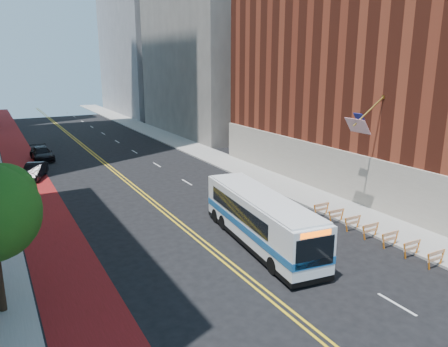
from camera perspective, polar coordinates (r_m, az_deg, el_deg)
ground at (r=20.94m, az=8.29°, el=-17.33°), size 160.00×160.00×0.00m
sidewalk_right at (r=50.86m, az=-1.11°, el=2.12°), size 4.00×140.00×0.15m
bus_lane_paint at (r=45.49m, az=-24.17°, el=-0.76°), size 3.60×140.00×0.01m
center_line_inner at (r=46.66m, az=-14.49°, el=0.42°), size 0.14×140.00×0.01m
center_line_outer at (r=46.75m, az=-14.06°, el=0.48°), size 0.14×140.00×0.01m
lane_dashes at (r=55.48m, az=-11.60°, el=2.80°), size 0.14×98.20×0.01m
brick_building at (r=41.96m, az=23.63°, el=13.30°), size 18.73×36.00×22.00m
construction_barriers at (r=28.90m, az=19.70°, el=-7.31°), size 1.42×10.91×1.00m
transit_bus at (r=26.87m, az=4.73°, el=-5.86°), size 3.80×11.79×3.18m
car_a at (r=41.47m, az=-25.19°, el=-1.25°), size 2.59×4.47×1.43m
car_b at (r=45.73m, az=-23.52°, el=0.32°), size 3.00×4.72×1.47m
car_c at (r=53.79m, az=-22.70°, el=2.41°), size 2.41×5.30×1.51m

